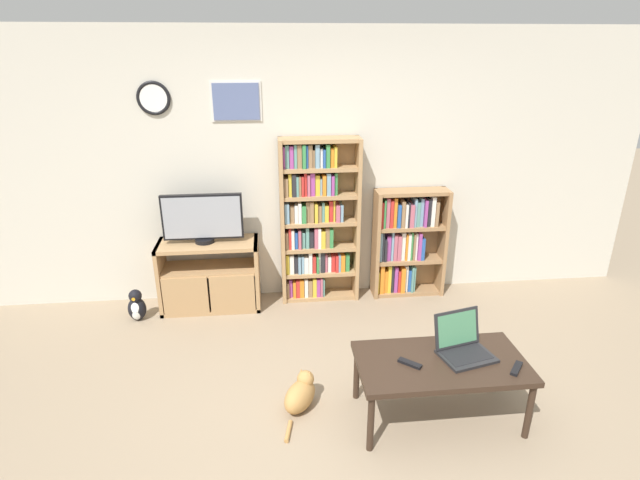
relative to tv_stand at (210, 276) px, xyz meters
The scene contains 12 objects.
ground_plane 2.20m from the tv_stand, 61.49° to the right, with size 18.00×18.00×0.00m, color gray.
wall_back 1.44m from the tv_stand, 14.72° to the left, with size 6.59×0.09×2.60m.
tv_stand is the anchor object (origin of this frame).
television 0.58m from the tv_stand, 135.92° to the left, with size 0.74×0.18×0.47m.
bookshelf_tall 1.15m from the tv_stand, ahead, with size 0.77×0.24×1.63m.
bookshelf_short 1.97m from the tv_stand, ahead, with size 0.73×0.24×1.11m.
coffee_table 2.44m from the tv_stand, 45.74° to the right, with size 1.13×0.60×0.46m.
laptop 2.52m from the tv_stand, 41.89° to the right, with size 0.41×0.38×0.28m.
remote_near_laptop 2.87m from the tv_stand, 41.38° to the right, with size 0.14×0.15×0.02m.
remote_far_from_laptop 2.31m from the tv_stand, 50.09° to the right, with size 0.15×0.14×0.02m.
cat 1.75m from the tv_stand, 63.64° to the right, with size 0.32×0.51×0.27m.
penguin_figurine 0.73m from the tv_stand, 165.11° to the right, with size 0.17×0.15×0.31m.
Camera 1 is at (-0.44, -2.54, 2.43)m, focal length 28.00 mm.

